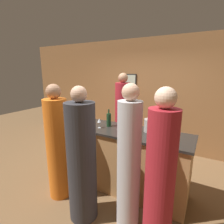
# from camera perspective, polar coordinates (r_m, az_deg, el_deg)

# --- Properties ---
(ground_plane) EXTENTS (14.00, 14.00, 0.00)m
(ground_plane) POSITION_cam_1_polar(r_m,az_deg,el_deg) (3.45, 0.58, -22.22)
(ground_plane) COLOR brown
(back_wall) EXTENTS (8.00, 0.08, 2.80)m
(back_wall) POSITION_cam_1_polar(r_m,az_deg,el_deg) (4.63, 12.24, 5.56)
(back_wall) COLOR olive
(back_wall) RESTS_ON ground_plane
(bar_counter) EXTENTS (2.54, 0.68, 1.06)m
(bar_counter) POSITION_cam_1_polar(r_m,az_deg,el_deg) (3.17, 0.60, -14.38)
(bar_counter) COLOR #B27F4C
(bar_counter) RESTS_ON ground_plane
(bartender) EXTENTS (0.32, 0.32, 1.96)m
(bartender) POSITION_cam_1_polar(r_m,az_deg,el_deg) (3.79, 3.42, -3.29)
(bartender) COLOR maroon
(bartender) RESTS_ON ground_plane
(guest_0) EXTENTS (0.32, 0.32, 1.86)m
(guest_0) POSITION_cam_1_polar(r_m,az_deg,el_deg) (2.06, 15.35, -20.44)
(guest_0) COLOR maroon
(guest_0) RESTS_ON ground_plane
(guest_1) EXTENTS (0.39, 0.39, 1.83)m
(guest_1) POSITION_cam_1_polar(r_m,az_deg,el_deg) (2.43, -9.85, -15.43)
(guest_1) COLOR #2D2D33
(guest_1) RESTS_ON ground_plane
(guest_2) EXTENTS (0.30, 0.30, 1.87)m
(guest_2) POSITION_cam_1_polar(r_m,az_deg,el_deg) (2.27, 5.51, -16.32)
(guest_2) COLOR #B2B2B7
(guest_2) RESTS_ON ground_plane
(guest_3) EXTENTS (0.35, 0.35, 1.82)m
(guest_3) POSITION_cam_1_polar(r_m,az_deg,el_deg) (2.91, -17.31, -10.70)
(guest_3) COLOR orange
(guest_3) RESTS_ON ground_plane
(wine_bottle_0) EXTENTS (0.08, 0.08, 0.30)m
(wine_bottle_0) POSITION_cam_1_polar(r_m,az_deg,el_deg) (3.03, -1.06, -2.50)
(wine_bottle_0) COLOR #19381E
(wine_bottle_0) RESTS_ON bar_counter
(wine_bottle_1) EXTENTS (0.08, 0.08, 0.31)m
(wine_bottle_1) POSITION_cam_1_polar(r_m,az_deg,el_deg) (2.96, 4.72, -2.92)
(wine_bottle_1) COLOR black
(wine_bottle_1) RESTS_ON bar_counter
(ice_bucket) EXTENTS (0.19, 0.19, 0.21)m
(ice_bucket) POSITION_cam_1_polar(r_m,az_deg,el_deg) (2.83, 12.30, -4.30)
(ice_bucket) COLOR #9E9993
(ice_bucket) RESTS_ON bar_counter
(wine_glass_0) EXTENTS (0.08, 0.08, 0.18)m
(wine_glass_0) POSITION_cam_1_polar(r_m,az_deg,el_deg) (3.19, -10.47, -1.52)
(wine_glass_0) COLOR silver
(wine_glass_0) RESTS_ON bar_counter
(wine_glass_1) EXTENTS (0.07, 0.07, 0.15)m
(wine_glass_1) POSITION_cam_1_polar(r_m,az_deg,el_deg) (2.62, 2.44, -5.10)
(wine_glass_1) COLOR silver
(wine_glass_1) RESTS_ON bar_counter
(wine_glass_2) EXTENTS (0.06, 0.06, 0.17)m
(wine_glass_2) POSITION_cam_1_polar(r_m,az_deg,el_deg) (2.55, 12.99, -5.83)
(wine_glass_2) COLOR silver
(wine_glass_2) RESTS_ON bar_counter
(wine_glass_3) EXTENTS (0.07, 0.07, 0.17)m
(wine_glass_3) POSITION_cam_1_polar(r_m,az_deg,el_deg) (2.94, -4.18, -2.87)
(wine_glass_3) COLOR silver
(wine_glass_3) RESTS_ON bar_counter
(wine_glass_4) EXTENTS (0.08, 0.08, 0.17)m
(wine_glass_4) POSITION_cam_1_polar(r_m,az_deg,el_deg) (3.40, -17.77, -1.19)
(wine_glass_4) COLOR silver
(wine_glass_4) RESTS_ON bar_counter
(wine_glass_5) EXTENTS (0.06, 0.06, 0.18)m
(wine_glass_5) POSITION_cam_1_polar(r_m,az_deg,el_deg) (3.31, -11.74, -1.10)
(wine_glass_5) COLOR silver
(wine_glass_5) RESTS_ON bar_counter
(wine_glass_6) EXTENTS (0.07, 0.07, 0.16)m
(wine_glass_6) POSITION_cam_1_polar(r_m,az_deg,el_deg) (2.77, 8.12, -4.14)
(wine_glass_6) COLOR silver
(wine_glass_6) RESTS_ON bar_counter
(wine_glass_7) EXTENTS (0.06, 0.06, 0.14)m
(wine_glass_7) POSITION_cam_1_polar(r_m,az_deg,el_deg) (3.21, -12.81, -2.18)
(wine_glass_7) COLOR silver
(wine_glass_7) RESTS_ON bar_counter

